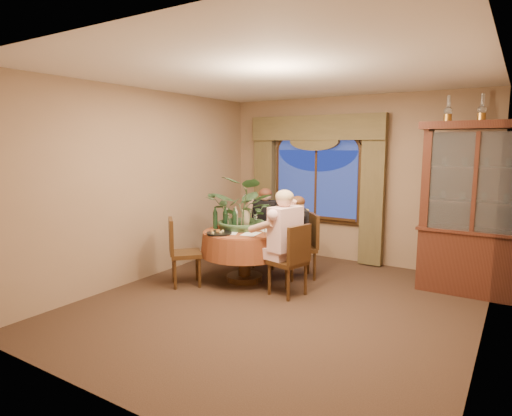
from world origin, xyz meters
The scene contains 35 objects.
floor centered at (0.00, 0.00, 0.00)m, with size 5.00×5.00×0.00m, color black.
wall_back centered at (0.00, 2.50, 1.40)m, with size 4.50×4.50×0.00m, color #84674C.
wall_right centered at (2.25, 0.00, 1.40)m, with size 5.00×5.00×0.00m, color #84674C.
ceiling centered at (0.00, 0.00, 2.80)m, with size 5.00×5.00×0.00m, color white.
window centered at (-0.60, 2.43, 1.30)m, with size 1.62×0.10×1.32m, color navy, non-canonical shape.
arched_transom centered at (-0.60, 2.43, 2.08)m, with size 1.60×0.06×0.44m, color navy, non-canonical shape.
drapery_left centered at (-1.63, 2.38, 1.18)m, with size 0.38×0.14×2.32m, color #494026.
drapery_right centered at (0.43, 2.38, 1.18)m, with size 0.38×0.14×2.32m, color #494026.
swag_valance centered at (-0.60, 2.35, 2.28)m, with size 2.45×0.16×0.42m, color #494026, non-canonical shape.
dining_table centered at (-0.90, 0.60, 0.38)m, with size 1.29×1.29×0.75m, color maroon.
china_cabinet centered at (1.98, 1.75, 1.15)m, with size 1.42×0.56×2.29m, color #37170F.
oil_lamp_left centered at (1.58, 1.75, 2.46)m, with size 0.11×0.11×0.34m, color #A5722D, non-canonical shape.
oil_lamp_center centered at (1.98, 1.75, 2.46)m, with size 0.11×0.11×0.34m, color #A5722D, non-canonical shape.
chair_right centered at (-0.07, 0.38, 0.48)m, with size 0.42×0.42×0.96m, color black.
chair_back_right centered at (-0.26, 1.15, 0.48)m, with size 0.42×0.42×0.96m, color black.
chair_back centered at (-0.99, 1.41, 0.48)m, with size 0.42×0.42×0.96m, color black.
chair_front_left centered at (-1.50, -0.02, 0.48)m, with size 0.42×0.42×0.96m, color black.
person_pink centered at (-0.12, 0.39, 0.71)m, with size 0.51×0.46×1.41m, color beige, non-canonical shape.
person_back centered at (-1.05, 1.45, 0.65)m, with size 0.46×0.43×1.30m, color black, non-canonical shape.
person_scarf centered at (-0.26, 1.08, 0.63)m, with size 0.45×0.41×1.26m, color black, non-canonical shape.
stoneware_vase centered at (-0.98, 0.74, 0.89)m, with size 0.15×0.15×0.28m, color tan, non-canonical shape.
centerpiece_plant centered at (-0.98, 0.74, 1.42)m, with size 1.08×1.20×0.93m, color #345430.
olive_bowl centered at (-0.84, 0.55, 0.77)m, with size 0.16×0.16×0.05m, color #465427.
cheese_platter centered at (-1.07, 0.20, 0.76)m, with size 0.36×0.36×0.02m, color black.
wine_bottle_0 centered at (-1.35, 0.49, 0.92)m, with size 0.07×0.07×0.33m, color black.
wine_bottle_1 centered at (-1.04, 0.54, 0.92)m, with size 0.07×0.07×0.33m, color black.
wine_bottle_2 centered at (-1.11, 0.67, 0.92)m, with size 0.07×0.07×0.33m, color tan.
wine_bottle_3 centered at (-1.28, 0.68, 0.92)m, with size 0.07×0.07×0.33m, color tan.
wine_bottle_4 centered at (-1.24, 0.59, 0.92)m, with size 0.07×0.07×0.33m, color black.
tasting_paper_0 centered at (-0.69, 0.44, 0.75)m, with size 0.21×0.30×0.00m, color white.
tasting_paper_1 centered at (-0.60, 0.82, 0.75)m, with size 0.21×0.30×0.00m, color white.
tasting_paper_2 centered at (-0.99, 0.36, 0.75)m, with size 0.21×0.30×0.00m, color white.
wine_glass_person_pink centered at (-0.49, 0.49, 0.84)m, with size 0.07×0.07×0.18m, color silver, non-canonical shape.
wine_glass_person_back centered at (-0.97, 1.01, 0.84)m, with size 0.07×0.07×0.18m, color silver, non-canonical shape.
wine_glass_person_scarf centered at (-0.56, 0.85, 0.84)m, with size 0.07×0.07×0.18m, color silver, non-canonical shape.
Camera 1 is at (2.49, -4.51, 1.99)m, focal length 30.00 mm.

